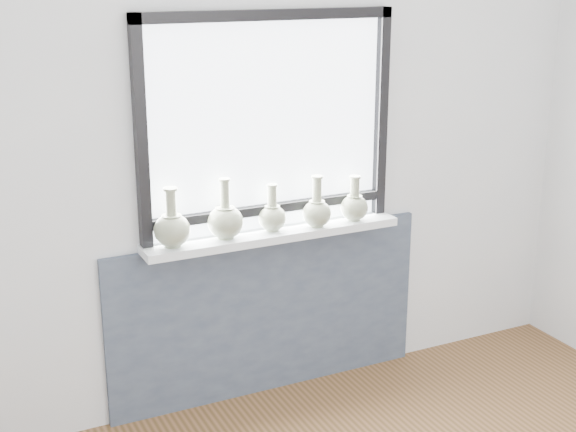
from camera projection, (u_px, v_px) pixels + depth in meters
name	position (u px, v px, depth m)	size (l,w,h in m)	color
back_wall	(265.00, 147.00, 3.89)	(3.60, 0.02, 2.60)	silver
apron_panel	(269.00, 313.00, 4.12)	(1.70, 0.03, 0.86)	#4A5667
windowsill	(274.00, 235.00, 3.93)	(1.32, 0.18, 0.04)	white
window	(268.00, 119.00, 3.82)	(1.30, 0.06, 1.05)	black
vase_a	(172.00, 228.00, 3.67)	(0.17, 0.17, 0.28)	#97A081
vase_b	(225.00, 220.00, 3.79)	(0.17, 0.17, 0.29)	#97A081
vase_c	(272.00, 216.00, 3.90)	(0.14, 0.14, 0.23)	#97A081
vase_d	(317.00, 211.00, 3.96)	(0.14, 0.14, 0.26)	#97A081
vase_e	(354.00, 205.00, 4.07)	(0.14, 0.14, 0.23)	#97A081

